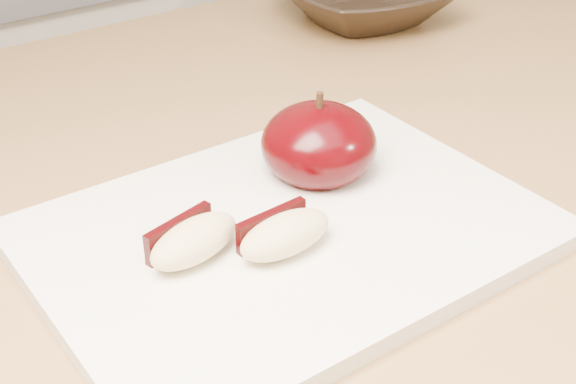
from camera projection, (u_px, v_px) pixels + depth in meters
back_cabinet at (4, 215)px, 1.33m from camera, size 2.40×0.62×0.94m
cutting_board at (288, 233)px, 0.53m from camera, size 0.32×0.24×0.01m
apple_half at (319, 144)px, 0.57m from camera, size 0.08×0.08×0.07m
apple_wedge_a at (192, 240)px, 0.49m from camera, size 0.07×0.05×0.02m
apple_wedge_b at (284, 234)px, 0.49m from camera, size 0.07×0.04×0.02m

